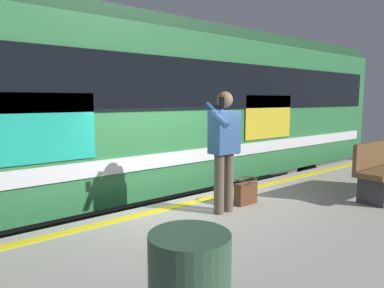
% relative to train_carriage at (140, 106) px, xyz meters
% --- Properties ---
extents(ground_plane, '(25.31, 25.31, 0.00)m').
position_rel_train_carriage_xyz_m(ground_plane, '(0.57, 2.02, -2.50)').
color(ground_plane, '#4C4742').
extents(safety_line, '(16.53, 0.16, 0.01)m').
position_rel_train_carriage_xyz_m(safety_line, '(0.57, 2.32, -1.42)').
color(safety_line, yellow).
rests_on(safety_line, platform).
extents(track_rail_near, '(21.93, 0.08, 0.16)m').
position_rel_train_carriage_xyz_m(track_rail_near, '(0.57, 0.71, -2.42)').
color(track_rail_near, slate).
rests_on(track_rail_near, ground).
extents(track_rail_far, '(21.93, 0.08, 0.16)m').
position_rel_train_carriage_xyz_m(track_rail_far, '(0.57, -0.72, -2.42)').
color(track_rail_far, slate).
rests_on(track_rail_far, ground).
extents(train_carriage, '(13.81, 2.84, 3.93)m').
position_rel_train_carriage_xyz_m(train_carriage, '(0.00, 0.00, 0.00)').
color(train_carriage, '#2D723F').
rests_on(train_carriage, ground).
extents(passenger, '(0.57, 0.55, 1.67)m').
position_rel_train_carriage_xyz_m(passenger, '(0.47, 2.94, -0.44)').
color(passenger, brown).
rests_on(passenger, platform).
extents(handbag, '(0.37, 0.33, 0.39)m').
position_rel_train_carriage_xyz_m(handbag, '(-0.06, 2.88, -1.24)').
color(handbag, '#59331E').
rests_on(handbag, platform).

